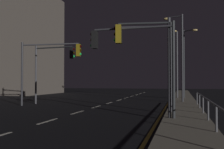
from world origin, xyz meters
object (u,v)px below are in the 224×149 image
object	(u,v)px
traffic_light_near_right	(145,48)
traffic_light_far_left	(53,62)
traffic_light_mid_right	(48,60)
street_lamp_mid_block	(180,50)
street_lamp_across_street	(186,57)
traffic_light_near_left	(133,50)
street_lamp_median	(177,58)
traffic_light_far_center	(147,49)

from	to	relation	value
traffic_light_near_right	traffic_light_far_left	xyz separation A→B (m)	(-8.88, 7.64, -0.03)
traffic_light_mid_right	street_lamp_mid_block	world-z (taller)	street_lamp_mid_block
traffic_light_far_left	street_lamp_across_street	bearing A→B (deg)	41.67
traffic_light_near_right	traffic_light_near_left	xyz separation A→B (m)	(-0.59, 0.07, -0.05)
traffic_light_mid_right	street_lamp_mid_block	xyz separation A→B (m)	(10.12, 5.83, 1.15)
street_lamp_median	traffic_light_near_left	bearing A→B (deg)	-96.22
traffic_light_near_left	street_lamp_median	distance (m)	17.78
street_lamp_across_street	traffic_light_near_left	bearing A→B (deg)	-99.45
traffic_light_near_left	traffic_light_far_left	distance (m)	11.23
traffic_light_near_left	traffic_light_far_left	world-z (taller)	traffic_light_far_left
traffic_light_far_center	street_lamp_median	xyz separation A→B (m)	(1.56, 14.87, 0.71)
street_lamp_mid_block	traffic_light_near_left	bearing A→B (deg)	-100.95
traffic_light_mid_right	street_lamp_across_street	xyz separation A→B (m)	(10.77, 11.65, 0.97)
traffic_light_near_left	traffic_light_far_center	size ratio (longest dim) A/B	0.89
traffic_light_far_center	street_lamp_across_street	bearing A→B (deg)	80.16
street_lamp_mid_block	traffic_light_mid_right	bearing A→B (deg)	-150.07
traffic_light_near_left	street_lamp_median	bearing A→B (deg)	83.78
traffic_light_far_left	street_lamp_across_street	world-z (taller)	street_lamp_across_street
traffic_light_mid_right	traffic_light_far_left	distance (m)	1.73
street_lamp_median	street_lamp_mid_block	size ratio (longest dim) A/B	0.94
street_lamp_median	traffic_light_far_left	bearing A→B (deg)	-135.38
traffic_light_far_center	street_lamp_median	size ratio (longest dim) A/B	0.72
traffic_light_near_left	street_lamp_mid_block	world-z (taller)	street_lamp_mid_block
traffic_light_far_center	street_lamp_median	bearing A→B (deg)	83.99
traffic_light_far_left	street_lamp_mid_block	bearing A→B (deg)	21.49
street_lamp_median	street_lamp_mid_block	distance (m)	5.94
traffic_light_far_center	street_lamp_across_street	size ratio (longest dim) A/B	0.72
traffic_light_far_left	street_lamp_across_street	xyz separation A→B (m)	(11.21, 9.98, 1.06)
traffic_light_near_right	traffic_light_mid_right	world-z (taller)	traffic_light_near_right
traffic_light_near_right	traffic_light_far_left	world-z (taller)	traffic_light_near_right
traffic_light_near_right	traffic_light_mid_right	xyz separation A→B (m)	(-8.44, 5.97, 0.06)
traffic_light_near_right	street_lamp_across_street	distance (m)	17.80
traffic_light_mid_right	street_lamp_across_street	size ratio (longest dim) A/B	0.68
street_lamp_across_street	street_lamp_median	size ratio (longest dim) A/B	1.01
traffic_light_far_center	traffic_light_mid_right	bearing A→B (deg)	159.20
traffic_light_mid_right	street_lamp_median	bearing A→B (deg)	50.24
traffic_light_far_center	street_lamp_across_street	world-z (taller)	street_lamp_across_street
street_lamp_median	street_lamp_across_street	bearing A→B (deg)	-5.81
traffic_light_near_left	street_lamp_median	xyz separation A→B (m)	(1.92, 17.65, 1.05)
traffic_light_far_left	street_lamp_median	size ratio (longest dim) A/B	0.68
street_lamp_across_street	traffic_light_far_left	bearing A→B (deg)	-138.33
street_lamp_mid_block	street_lamp_median	bearing A→B (deg)	93.33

